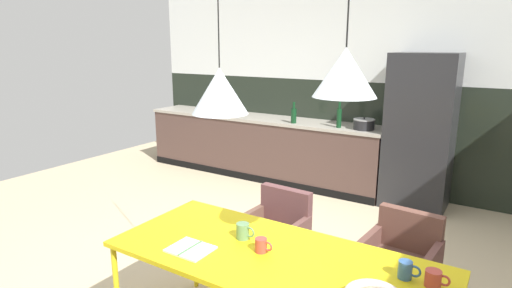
# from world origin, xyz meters

# --- Properties ---
(ground_plane) EXTENTS (8.93, 8.93, 0.00)m
(ground_plane) POSITION_xyz_m (0.00, 0.00, 0.00)
(ground_plane) COLOR tan
(back_wall_splashback_dark) EXTENTS (6.87, 0.12, 1.45)m
(back_wall_splashback_dark) POSITION_xyz_m (0.00, 2.79, 0.73)
(back_wall_splashback_dark) COLOR black
(back_wall_splashback_dark) RESTS_ON ground
(back_wall_panel_upper) EXTENTS (6.87, 0.12, 1.45)m
(back_wall_panel_upper) POSITION_xyz_m (0.00, 2.79, 2.18)
(back_wall_panel_upper) COLOR silver
(back_wall_panel_upper) RESTS_ON back_wall_splashback_dark
(kitchen_counter) EXTENTS (3.73, 0.63, 0.90)m
(kitchen_counter) POSITION_xyz_m (-1.43, 2.43, 0.45)
(kitchen_counter) COLOR #4B3530
(kitchen_counter) RESTS_ON ground
(refrigerator_column) EXTENTS (0.74, 0.60, 1.85)m
(refrigerator_column) POSITION_xyz_m (0.81, 2.43, 0.92)
(refrigerator_column) COLOR #232326
(refrigerator_column) RESTS_ON ground
(dining_table) EXTENTS (1.99, 0.85, 0.73)m
(dining_table) POSITION_xyz_m (0.66, -0.77, 0.69)
(dining_table) COLOR gold
(dining_table) RESTS_ON ground
(armchair_corner_seat) EXTENTS (0.53, 0.51, 0.76)m
(armchair_corner_seat) POSITION_xyz_m (1.19, 0.16, 0.50)
(armchair_corner_seat) COLOR brown
(armchair_corner_seat) RESTS_ON ground
(armchair_far_side) EXTENTS (0.51, 0.49, 0.78)m
(armchair_far_side) POSITION_xyz_m (0.22, 0.06, 0.51)
(armchair_far_side) COLOR brown
(armchair_far_side) RESTS_ON ground
(open_book) EXTENTS (0.25, 0.22, 0.02)m
(open_book) POSITION_xyz_m (0.19, -0.98, 0.73)
(open_book) COLOR white
(open_book) RESTS_ON dining_table
(mug_white_ceramic) EXTENTS (0.12, 0.07, 0.10)m
(mug_white_ceramic) POSITION_xyz_m (1.36, -0.61, 0.78)
(mug_white_ceramic) COLOR #335B93
(mug_white_ceramic) RESTS_ON dining_table
(mug_dark_espresso) EXTENTS (0.12, 0.08, 0.09)m
(mug_dark_espresso) POSITION_xyz_m (1.50, -0.61, 0.77)
(mug_dark_espresso) COLOR #B23D33
(mug_dark_espresso) RESTS_ON dining_table
(mug_short_terracotta) EXTENTS (0.11, 0.07, 0.09)m
(mug_short_terracotta) POSITION_xyz_m (0.57, -0.77, 0.77)
(mug_short_terracotta) COLOR #B23D33
(mug_short_terracotta) RESTS_ON dining_table
(mug_tall_blue) EXTENTS (0.13, 0.08, 0.10)m
(mug_tall_blue) POSITION_xyz_m (0.38, -0.68, 0.78)
(mug_tall_blue) COLOR #5B8456
(mug_tall_blue) RESTS_ON dining_table
(cooking_pot) EXTENTS (0.26, 0.26, 0.16)m
(cooking_pot) POSITION_xyz_m (0.16, 2.34, 0.97)
(cooking_pot) COLOR black
(cooking_pot) RESTS_ON kitchen_counter
(bottle_vinegar_dark) EXTENTS (0.06, 0.06, 0.33)m
(bottle_vinegar_dark) POSITION_xyz_m (-0.15, 2.28, 1.03)
(bottle_vinegar_dark) COLOR #0F3319
(bottle_vinegar_dark) RESTS_ON kitchen_counter
(bottle_oil_tall) EXTENTS (0.08, 0.08, 0.29)m
(bottle_oil_tall) POSITION_xyz_m (-0.79, 2.25, 1.01)
(bottle_oil_tall) COLOR #0F3319
(bottle_oil_tall) RESTS_ON kitchen_counter
(pendant_lamp_over_table_near) EXTENTS (0.34, 0.34, 1.32)m
(pendant_lamp_over_table_near) POSITION_xyz_m (0.26, -0.74, 1.67)
(pendant_lamp_over_table_near) COLOR black
(pendant_lamp_over_table_far) EXTENTS (0.30, 0.30, 1.16)m
(pendant_lamp_over_table_far) POSITION_xyz_m (1.05, -0.82, 1.81)
(pendant_lamp_over_table_far) COLOR black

